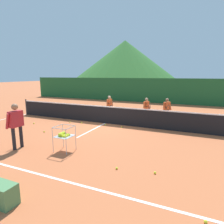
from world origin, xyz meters
TOP-DOWN VIEW (x-y plane):
  - ground_plane at (0.00, 0.00)m, footprint 120.00×120.00m
  - line_baseline_near at (0.00, -5.84)m, footprint 12.16×0.08m
  - line_baseline_far at (0.00, 5.29)m, footprint 12.16×0.08m
  - line_sideline_west at (-6.08, 0.00)m, footprint 0.08×11.13m
  - line_service_center at (0.00, 0.00)m, footprint 0.08×5.59m
  - tennis_net at (0.00, 0.00)m, footprint 11.92×0.08m
  - instructor at (-1.28, -4.68)m, footprint 0.43×0.76m
  - student_0 at (-0.60, 1.87)m, footprint 0.41×0.67m
  - student_1 at (1.89, 1.70)m, footprint 0.42×0.69m
  - student_2 at (3.04, 1.86)m, footprint 0.45×0.72m
  - ball_cart at (0.43, -4.20)m, footprint 0.58×0.58m
  - tennis_ball_0 at (-3.52, -1.73)m, footprint 0.07×0.07m
  - tennis_ball_1 at (0.22, -0.42)m, footprint 0.07×0.07m
  - tennis_ball_2 at (1.19, -0.51)m, footprint 0.07×0.07m
  - tennis_ball_5 at (3.72, -4.53)m, footprint 0.07×0.07m
  - tennis_ball_6 at (4.94, -5.97)m, footprint 0.07×0.07m
  - tennis_ball_7 at (-1.86, -2.74)m, footprint 0.07×0.07m
  - tennis_ball_8 at (-1.86, -0.71)m, footprint 0.07×0.07m
  - tennis_ball_10 at (-1.18, -0.56)m, footprint 0.07×0.07m
  - tennis_ball_11 at (2.66, -4.72)m, footprint 0.07×0.07m
  - windscreen_fence at (0.00, 9.15)m, footprint 26.74×0.08m
  - hill_0 at (-24.78, 70.10)m, footprint 44.62×44.62m

SIDE VIEW (x-z plane):
  - ground_plane at x=0.00m, z-range 0.00..0.00m
  - line_baseline_near at x=0.00m, z-range 0.00..0.01m
  - line_baseline_far at x=0.00m, z-range 0.00..0.01m
  - line_sideline_west at x=-6.08m, z-range 0.00..0.01m
  - line_service_center at x=0.00m, z-range 0.00..0.01m
  - tennis_ball_0 at x=-3.52m, z-range 0.00..0.07m
  - tennis_ball_1 at x=0.22m, z-range 0.00..0.07m
  - tennis_ball_2 at x=1.19m, z-range 0.00..0.07m
  - tennis_ball_5 at x=3.72m, z-range 0.00..0.07m
  - tennis_ball_6 at x=4.94m, z-range 0.00..0.07m
  - tennis_ball_7 at x=-1.86m, z-range 0.00..0.07m
  - tennis_ball_8 at x=-1.86m, z-range 0.00..0.07m
  - tennis_ball_10 at x=-1.18m, z-range 0.00..0.07m
  - tennis_ball_11 at x=2.66m, z-range 0.00..0.07m
  - tennis_net at x=0.00m, z-range -0.03..1.02m
  - ball_cart at x=0.43m, z-range 0.14..1.04m
  - student_0 at x=-0.60m, z-range 0.14..1.47m
  - student_1 at x=1.89m, z-range 0.14..1.47m
  - student_2 at x=3.04m, z-range 0.14..1.48m
  - instructor at x=-1.28m, z-range 0.17..1.83m
  - windscreen_fence at x=0.00m, z-range 0.00..2.34m
  - hill_0 at x=-24.78m, z-range 0.00..16.67m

